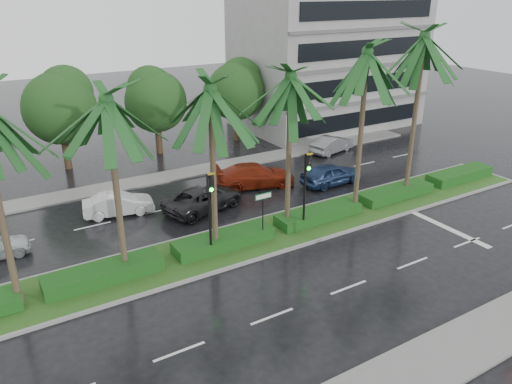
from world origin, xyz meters
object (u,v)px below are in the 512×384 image
signal_median_left (210,203)px  car_grey (332,144)px  car_red (255,175)px  car_white (118,204)px  car_darkgrey (204,198)px  street_sign (263,205)px  car_blue (331,174)px

signal_median_left → car_grey: 18.90m
car_red → car_grey: car_red is taller
car_red → car_grey: size_ratio=1.30×
car_white → car_darkgrey: 4.89m
street_sign → car_darkgrey: (-0.76, 5.34, -1.42)m
car_white → car_red: 9.01m
signal_median_left → car_blue: (11.24, 4.81, -2.28)m
car_blue → car_darkgrey: bearing=85.5°
car_white → car_darkgrey: car_darkgrey is taller
street_sign → car_darkgrey: street_sign is taller
car_darkgrey → car_blue: (9.00, -0.71, 0.02)m
signal_median_left → car_darkgrey: (2.24, 5.52, -2.30)m
car_white → car_red: size_ratio=0.75×
car_darkgrey → car_blue: 9.03m
car_darkgrey → car_red: bearing=-85.2°
car_white → car_darkgrey: (4.50, -1.92, 0.05)m
car_blue → car_grey: (4.50, 5.39, -0.05)m
car_red → car_grey: (9.00, 3.07, -0.10)m
car_darkgrey → car_grey: (13.50, 4.68, -0.03)m
car_white → car_grey: car_grey is taller
signal_median_left → car_darkgrey: bearing=67.9°
car_red → car_white: bearing=104.7°
street_sign → car_white: size_ratio=0.66×
signal_median_left → car_red: bearing=46.6°
car_white → car_grey: (18.00, 2.76, 0.02)m
street_sign → car_white: (-5.26, 7.26, -1.47)m
car_red → car_blue: 5.06m
street_sign → car_white: bearing=126.0°
car_red → car_blue: bearing=-100.6°
street_sign → car_grey: (12.74, 10.02, -1.46)m
street_sign → car_red: bearing=61.7°
street_sign → car_white: 9.08m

